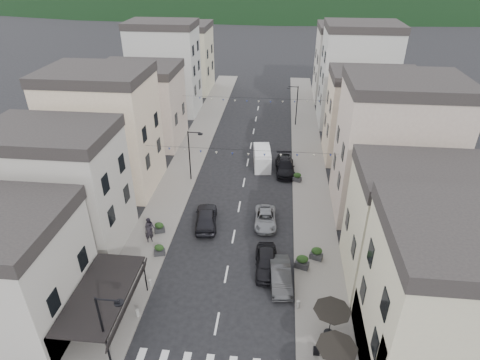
{
  "coord_description": "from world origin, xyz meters",
  "views": [
    {
      "loc": [
        3.65,
        -13.24,
        22.81
      ],
      "look_at": [
        0.14,
        20.41,
        3.5
      ],
      "focal_mm": 30.0,
      "sensor_mm": 36.0,
      "label": 1
    }
  ],
  "objects_px": {
    "parked_car_a": "(267,262)",
    "delivery_van": "(262,157)",
    "parked_car_c": "(265,219)",
    "pedestrian_b": "(150,227)",
    "parked_car_b": "(281,276)",
    "parked_car_e": "(206,218)",
    "parked_car_d": "(285,166)",
    "pedestrian_a": "(149,233)"
  },
  "relations": [
    {
      "from": "parked_car_d",
      "to": "pedestrian_b",
      "type": "height_order",
      "value": "pedestrian_b"
    },
    {
      "from": "parked_car_b",
      "to": "delivery_van",
      "type": "distance_m",
      "value": 20.0
    },
    {
      "from": "delivery_van",
      "to": "pedestrian_a",
      "type": "bearing_deg",
      "value": -126.04
    },
    {
      "from": "parked_car_d",
      "to": "pedestrian_b",
      "type": "bearing_deg",
      "value": -135.14
    },
    {
      "from": "parked_car_e",
      "to": "delivery_van",
      "type": "bearing_deg",
      "value": -117.52
    },
    {
      "from": "pedestrian_b",
      "to": "delivery_van",
      "type": "bearing_deg",
      "value": 64.36
    },
    {
      "from": "parked_car_e",
      "to": "parked_car_d",
      "type": "bearing_deg",
      "value": -130.47
    },
    {
      "from": "parked_car_b",
      "to": "parked_car_e",
      "type": "xyz_separation_m",
      "value": [
        -7.17,
        7.06,
        0.11
      ]
    },
    {
      "from": "parked_car_a",
      "to": "pedestrian_a",
      "type": "xyz_separation_m",
      "value": [
        -10.58,
        2.45,
        0.32
      ]
    },
    {
      "from": "parked_car_c",
      "to": "pedestrian_b",
      "type": "distance_m",
      "value": 10.84
    },
    {
      "from": "parked_car_c",
      "to": "parked_car_e",
      "type": "relative_size",
      "value": 0.89
    },
    {
      "from": "parked_car_b",
      "to": "pedestrian_b",
      "type": "height_order",
      "value": "pedestrian_b"
    },
    {
      "from": "parked_car_d",
      "to": "pedestrian_b",
      "type": "distance_m",
      "value": 18.46
    },
    {
      "from": "parked_car_b",
      "to": "delivery_van",
      "type": "height_order",
      "value": "delivery_van"
    },
    {
      "from": "parked_car_b",
      "to": "parked_car_c",
      "type": "xyz_separation_m",
      "value": [
        -1.57,
        7.81,
        -0.13
      ]
    },
    {
      "from": "parked_car_e",
      "to": "parked_car_a",
      "type": "bearing_deg",
      "value": 129.26
    },
    {
      "from": "delivery_van",
      "to": "pedestrian_b",
      "type": "bearing_deg",
      "value": -127.83
    },
    {
      "from": "delivery_van",
      "to": "pedestrian_b",
      "type": "xyz_separation_m",
      "value": [
        -9.37,
        -15.17,
        -0.06
      ]
    },
    {
      "from": "parked_car_e",
      "to": "pedestrian_b",
      "type": "distance_m",
      "value": 5.34
    },
    {
      "from": "parked_car_a",
      "to": "pedestrian_b",
      "type": "distance_m",
      "value": 11.25
    },
    {
      "from": "parked_car_a",
      "to": "parked_car_d",
      "type": "height_order",
      "value": "parked_car_a"
    },
    {
      "from": "parked_car_a",
      "to": "pedestrian_b",
      "type": "xyz_separation_m",
      "value": [
        -10.78,
        3.22,
        0.31
      ]
    },
    {
      "from": "parked_car_c",
      "to": "pedestrian_a",
      "type": "relative_size",
      "value": 2.26
    },
    {
      "from": "delivery_van",
      "to": "parked_car_d",
      "type": "bearing_deg",
      "value": -30.84
    },
    {
      "from": "parked_car_d",
      "to": "parked_car_e",
      "type": "relative_size",
      "value": 1.07
    },
    {
      "from": "parked_car_a",
      "to": "parked_car_c",
      "type": "xyz_separation_m",
      "value": [
        -0.41,
        6.37,
        -0.17
      ]
    },
    {
      "from": "parked_car_b",
      "to": "parked_car_e",
      "type": "relative_size",
      "value": 0.9
    },
    {
      "from": "parked_car_e",
      "to": "pedestrian_a",
      "type": "distance_m",
      "value": 5.57
    },
    {
      "from": "parked_car_a",
      "to": "delivery_van",
      "type": "xyz_separation_m",
      "value": [
        -1.4,
        18.39,
        0.36
      ]
    },
    {
      "from": "pedestrian_a",
      "to": "pedestrian_b",
      "type": "relative_size",
      "value": 1.01
    },
    {
      "from": "parked_car_a",
      "to": "parked_car_b",
      "type": "distance_m",
      "value": 1.85
    },
    {
      "from": "parked_car_b",
      "to": "delivery_van",
      "type": "bearing_deg",
      "value": 91.93
    },
    {
      "from": "parked_car_c",
      "to": "delivery_van",
      "type": "xyz_separation_m",
      "value": [
        -0.99,
        12.02,
        0.53
      ]
    },
    {
      "from": "parked_car_b",
      "to": "parked_car_e",
      "type": "height_order",
      "value": "parked_car_e"
    },
    {
      "from": "parked_car_e",
      "to": "pedestrian_b",
      "type": "bearing_deg",
      "value": 19.03
    },
    {
      "from": "parked_car_d",
      "to": "parked_car_a",
      "type": "bearing_deg",
      "value": -98.55
    },
    {
      "from": "parked_car_b",
      "to": "pedestrian_a",
      "type": "bearing_deg",
      "value": 156.23
    },
    {
      "from": "pedestrian_b",
      "to": "parked_car_b",
      "type": "bearing_deg",
      "value": -15.26
    },
    {
      "from": "parked_car_e",
      "to": "delivery_van",
      "type": "xyz_separation_m",
      "value": [
        4.61,
        12.77,
        0.3
      ]
    },
    {
      "from": "pedestrian_b",
      "to": "parked_car_d",
      "type": "bearing_deg",
      "value": 54.85
    },
    {
      "from": "parked_car_c",
      "to": "pedestrian_b",
      "type": "height_order",
      "value": "pedestrian_b"
    },
    {
      "from": "parked_car_a",
      "to": "delivery_van",
      "type": "relative_size",
      "value": 0.91
    }
  ]
}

